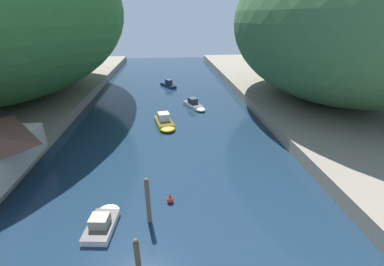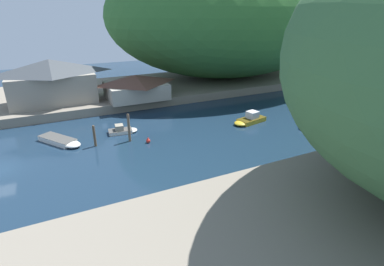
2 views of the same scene
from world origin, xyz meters
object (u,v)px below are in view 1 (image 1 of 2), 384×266
at_px(boat_navy_launch, 195,105).
at_px(boat_small_dinghy, 165,123).
at_px(channel_buoy_near, 170,199).
at_px(boat_moored_right, 167,84).
at_px(boat_cabin_cruiser, 103,221).

distance_m(boat_navy_launch, boat_small_dinghy, 8.53).
bearing_deg(boat_small_dinghy, channel_buoy_near, 80.13).
height_order(boat_moored_right, channel_buoy_near, boat_moored_right).
bearing_deg(boat_navy_launch, boat_small_dinghy, 33.41).
bearing_deg(channel_buoy_near, boat_moored_right, 89.88).
relative_size(boat_small_dinghy, channel_buoy_near, 7.17).
bearing_deg(boat_cabin_cruiser, boat_navy_launch, 76.69).
bearing_deg(boat_cabin_cruiser, boat_moored_right, 89.77).
relative_size(boat_navy_launch, boat_small_dinghy, 0.99).
distance_m(boat_cabin_cruiser, boat_moored_right, 39.18).
distance_m(boat_cabin_cruiser, channel_buoy_near, 5.09).
bearing_deg(boat_moored_right, boat_small_dinghy, -121.43).
bearing_deg(boat_navy_launch, boat_cabin_cruiser, 47.06).
height_order(boat_small_dinghy, channel_buoy_near, boat_small_dinghy).
distance_m(boat_navy_launch, boat_cabin_cruiser, 26.26).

